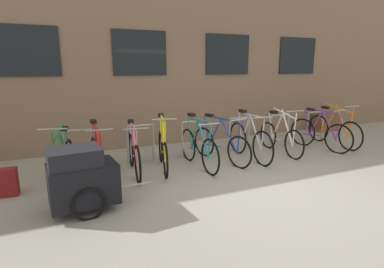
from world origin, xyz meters
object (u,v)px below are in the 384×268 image
Objects in this scene: bicycle_blue at (220,144)px; bicycle_red at (98,158)px; bicycle_white at (280,137)px; bike_trailer at (82,178)px; bicycle_silver at (249,141)px; bicycle_teal at (198,148)px; bicycle_green at (63,162)px; bicycle_pink at (134,154)px; bicycle_yellow at (163,150)px; bicycle_purple at (320,133)px; backpack at (8,182)px; planter_box at (326,121)px; bicycle_orange at (333,130)px.

bicycle_red reaches higher than bicycle_blue.
bicycle_white is 1.14× the size of bike_trailer.
bicycle_silver is 1.03× the size of bicycle_teal.
bicycle_green is at bearing -178.01° from bicycle_red.
bicycle_pink is 1.06× the size of bicycle_yellow.
bicycle_purple is 1.11× the size of bike_trailer.
bicycle_pink is 1.01× the size of bicycle_teal.
backpack is at bearing -177.91° from bicycle_silver.
bike_trailer is (-1.00, -1.20, 0.09)m from bicycle_pink.
bicycle_silver is at bearing -7.28° from bicycle_blue.
bicycle_purple is 4.00m from bicycle_yellow.
planter_box reaches higher than backpack.
bicycle_white reaches higher than bicycle_teal.
bicycle_purple is 0.95× the size of bicycle_teal.
planter_box is at bearing 48.37° from bicycle_orange.
bicycle_green is (-4.70, -0.03, 0.00)m from bicycle_white.
bicycle_purple is at bearing -0.98° from bicycle_red.
bicycle_orange reaches higher than backpack.
bicycle_orange is at bearing 0.22° from bicycle_yellow.
bicycle_red reaches higher than bicycle_purple.
bicycle_yellow is 2.04m from bike_trailer.
bicycle_red is at bearing 1.99° from bicycle_green.
bicycle_silver is at bearing 18.05° from bike_trailer.
bicycle_white is at bearing 174.89° from bicycle_purple.
bicycle_silver is 3.19m from bicycle_red.
bicycle_yellow is at bearing 1.28° from bicycle_red.
planter_box is (7.72, 1.52, -0.08)m from bicycle_green.
bicycle_white is 0.93m from bicycle_silver.
backpack is 0.63× the size of planter_box.
bicycle_green is 1.25m from bike_trailer.
bicycle_blue is 3.10m from bicycle_green.
bicycle_silver is 1.95m from bicycle_yellow.
bicycle_pink is at bearing 179.39° from bicycle_purple.
bike_trailer is (-2.87, -1.24, 0.10)m from bicycle_blue.
bicycle_blue reaches higher than bike_trailer.
bicycle_pink is 6.67m from planter_box.
bicycle_purple is 2.48m from planter_box.
bicycle_white reaches higher than bike_trailer.
bicycle_orange reaches higher than bicycle_white.
bicycle_white is 4.12m from bicycle_red.
bicycle_purple reaches higher than bike_trailer.
bicycle_red is at bearing -178.72° from bicycle_yellow.
bicycle_silver reaches higher than bicycle_red.
bicycle_white is 0.97× the size of bicycle_pink.
bicycle_blue is 1.60m from bicycle_white.
bicycle_blue is at bearing 1.16° from bicycle_pink.
backpack is at bearing -168.37° from planter_box.
bicycle_orange is at bearing -131.63° from planter_box.
bicycle_white reaches higher than bicycle_pink.
bicycle_teal is (-0.58, -0.14, 0.01)m from bicycle_blue.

